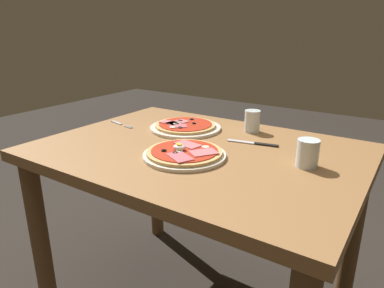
{
  "coord_description": "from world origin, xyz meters",
  "views": [
    {
      "loc": [
        0.65,
        -1.02,
        1.16
      ],
      "look_at": [
        0.01,
        -0.05,
        0.77
      ],
      "focal_mm": 32.75,
      "sensor_mm": 36.0,
      "label": 1
    }
  ],
  "objects_px": {
    "pizza_foreground": "(185,154)",
    "water_glass_far": "(252,123)",
    "pizza_across_left": "(185,127)",
    "water_glass_near": "(307,155)",
    "dining_table": "(198,176)",
    "fork": "(120,124)",
    "knife": "(256,143)"
  },
  "relations": [
    {
      "from": "pizza_foreground",
      "to": "water_glass_near",
      "type": "height_order",
      "value": "water_glass_near"
    },
    {
      "from": "pizza_foreground",
      "to": "water_glass_far",
      "type": "bearing_deg",
      "value": 80.91
    },
    {
      "from": "dining_table",
      "to": "knife",
      "type": "bearing_deg",
      "value": 43.19
    },
    {
      "from": "pizza_foreground",
      "to": "fork",
      "type": "xyz_separation_m",
      "value": [
        -0.48,
        0.18,
        -0.01
      ]
    },
    {
      "from": "water_glass_far",
      "to": "pizza_across_left",
      "type": "bearing_deg",
      "value": -153.96
    },
    {
      "from": "dining_table",
      "to": "pizza_across_left",
      "type": "xyz_separation_m",
      "value": [
        -0.18,
        0.17,
        0.13
      ]
    },
    {
      "from": "pizza_across_left",
      "to": "water_glass_near",
      "type": "xyz_separation_m",
      "value": [
        0.56,
        -0.13,
        0.03
      ]
    },
    {
      "from": "knife",
      "to": "pizza_foreground",
      "type": "bearing_deg",
      "value": -119.22
    },
    {
      "from": "pizza_foreground",
      "to": "water_glass_far",
      "type": "relative_size",
      "value": 3.1
    },
    {
      "from": "dining_table",
      "to": "pizza_foreground",
      "type": "distance_m",
      "value": 0.17
    },
    {
      "from": "pizza_foreground",
      "to": "water_glass_far",
      "type": "distance_m",
      "value": 0.41
    },
    {
      "from": "water_glass_near",
      "to": "knife",
      "type": "distance_m",
      "value": 0.25
    },
    {
      "from": "fork",
      "to": "dining_table",
      "type": "bearing_deg",
      "value": -8.14
    },
    {
      "from": "dining_table",
      "to": "fork",
      "type": "bearing_deg",
      "value": 171.86
    },
    {
      "from": "pizza_across_left",
      "to": "water_glass_far",
      "type": "distance_m",
      "value": 0.28
    },
    {
      "from": "water_glass_far",
      "to": "fork",
      "type": "height_order",
      "value": "water_glass_far"
    },
    {
      "from": "water_glass_near",
      "to": "knife",
      "type": "height_order",
      "value": "water_glass_near"
    },
    {
      "from": "pizza_foreground",
      "to": "pizza_across_left",
      "type": "xyz_separation_m",
      "value": [
        -0.19,
        0.28,
        -0.0
      ]
    },
    {
      "from": "water_glass_near",
      "to": "knife",
      "type": "relative_size",
      "value": 0.46
    },
    {
      "from": "water_glass_far",
      "to": "pizza_foreground",
      "type": "bearing_deg",
      "value": -99.09
    },
    {
      "from": "pizza_foreground",
      "to": "fork",
      "type": "bearing_deg",
      "value": 159.79
    },
    {
      "from": "pizza_foreground",
      "to": "fork",
      "type": "height_order",
      "value": "pizza_foreground"
    },
    {
      "from": "pizza_foreground",
      "to": "pizza_across_left",
      "type": "distance_m",
      "value": 0.34
    },
    {
      "from": "pizza_across_left",
      "to": "water_glass_near",
      "type": "bearing_deg",
      "value": -13.26
    },
    {
      "from": "pizza_across_left",
      "to": "water_glass_near",
      "type": "relative_size",
      "value": 3.41
    },
    {
      "from": "fork",
      "to": "water_glass_far",
      "type": "bearing_deg",
      "value": 22.58
    },
    {
      "from": "pizza_across_left",
      "to": "knife",
      "type": "height_order",
      "value": "pizza_across_left"
    },
    {
      "from": "dining_table",
      "to": "fork",
      "type": "distance_m",
      "value": 0.48
    },
    {
      "from": "pizza_across_left",
      "to": "water_glass_near",
      "type": "distance_m",
      "value": 0.58
    },
    {
      "from": "pizza_across_left",
      "to": "water_glass_far",
      "type": "bearing_deg",
      "value": 26.04
    },
    {
      "from": "pizza_across_left",
      "to": "fork",
      "type": "distance_m",
      "value": 0.31
    },
    {
      "from": "pizza_across_left",
      "to": "pizza_foreground",
      "type": "bearing_deg",
      "value": -55.51
    }
  ]
}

